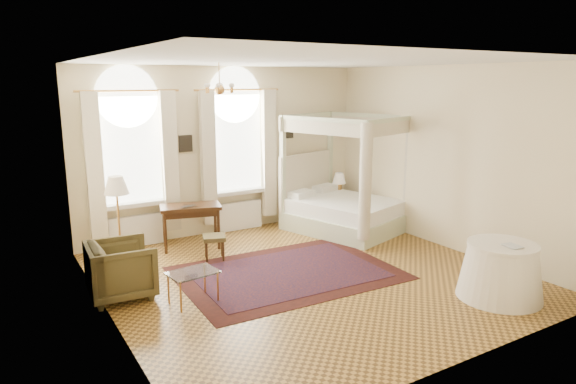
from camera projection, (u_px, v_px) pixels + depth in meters
name	position (u px, v px, depth m)	size (l,w,h in m)	color
ground	(308.00, 276.00, 8.11)	(6.00, 6.00, 0.00)	#A77830
room_walls	(309.00, 152.00, 7.69)	(6.00, 6.00, 6.00)	#F5E8BB
window_left	(133.00, 168.00, 9.23)	(1.62, 0.27, 3.29)	silver
window_right	(238.00, 159.00, 10.30)	(1.62, 0.27, 3.29)	silver
chandelier	(220.00, 88.00, 8.04)	(0.51, 0.45, 0.50)	#B4803C
wall_pictures	(230.00, 139.00, 10.23)	(2.54, 0.03, 0.39)	black
canopy_bed	(345.00, 205.00, 10.50)	(2.30, 2.57, 2.35)	beige
nightstand	(333.00, 205.00, 11.55)	(0.41, 0.37, 0.58)	#331D0E
nightstand_lamp	(339.00, 179.00, 11.42)	(0.30, 0.30, 0.44)	#B4803C
writing_desk	(191.00, 211.00, 9.34)	(1.19, 0.83, 0.81)	#331D0E
laptop	(187.00, 206.00, 9.20)	(0.30, 0.19, 0.02)	black
stool	(214.00, 239.00, 8.79)	(0.47, 0.47, 0.43)	#483C1F
armchair	(121.00, 270.00, 7.25)	(0.87, 0.89, 0.81)	#44391D
coffee_table	(193.00, 275.00, 7.06)	(0.70, 0.53, 0.45)	silver
floor_lamp	(116.00, 190.00, 8.18)	(0.40, 0.40, 1.54)	#B4803C
oriental_rug	(288.00, 273.00, 8.22)	(3.48, 2.56, 0.01)	#3C140E
side_table	(501.00, 271.00, 7.23)	(1.17, 1.17, 0.80)	white
book	(507.00, 247.00, 6.96)	(0.18, 0.24, 0.02)	black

